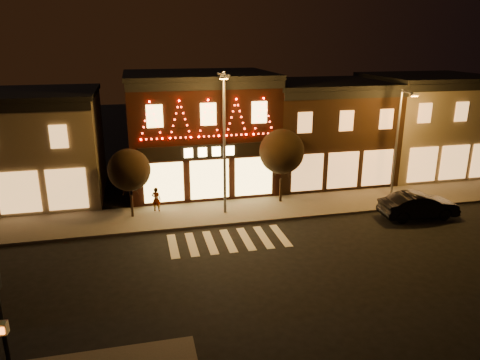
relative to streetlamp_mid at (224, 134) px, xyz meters
name	(u,v)px	position (x,y,z in m)	size (l,w,h in m)	color
ground	(246,277)	(-0.54, -7.57, -5.21)	(120.00, 120.00, 0.00)	black
sidewalk_far	(246,210)	(1.46, 0.43, -5.14)	(44.00, 4.00, 0.15)	#47423D
building_left	(6,147)	(-13.54, 6.42, -1.55)	(12.20, 8.28, 7.30)	#796E56
building_pulp	(200,131)	(-0.54, 6.41, -1.05)	(10.20, 8.34, 8.30)	black
building_right_a	(322,130)	(8.96, 6.42, -1.45)	(9.20, 8.28, 7.50)	#341F12
building_right_b	(425,123)	(17.96, 6.42, -1.30)	(9.20, 8.28, 7.80)	#796E56
streetlamp_mid	(224,134)	(0.00, 0.00, 0.00)	(0.72, 1.98, 8.63)	#59595E
streetlamp_right	(399,136)	(11.76, 0.32, -0.80)	(0.46, 1.66, 7.26)	#59595E
tree_left	(129,170)	(-5.60, 0.87, -2.11)	(2.53, 2.53, 4.22)	black
tree_right	(282,152)	(4.05, 1.38, -1.65)	(2.92, 2.92, 4.87)	black
dark_sedan	(419,205)	(11.51, -2.94, -4.43)	(1.66, 4.75, 1.57)	black
pedestrian	(156,199)	(-4.10, 1.45, -4.29)	(0.57, 0.37, 1.55)	gray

